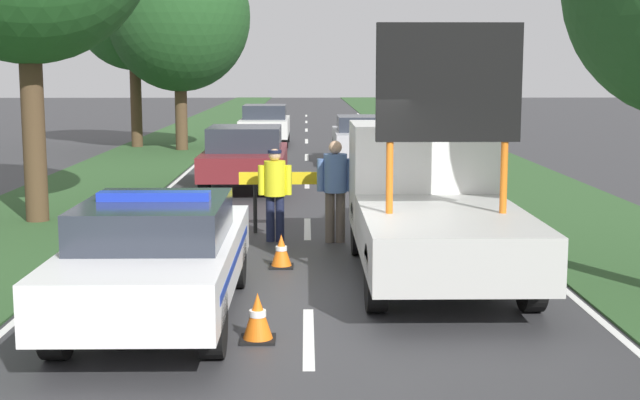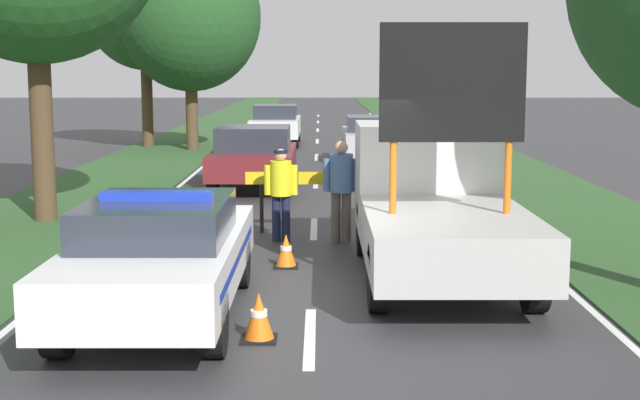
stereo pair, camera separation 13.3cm
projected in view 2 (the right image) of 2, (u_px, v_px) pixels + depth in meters
name	position (u px, v px, depth m)	size (l,w,h in m)	color
ground_plane	(307.00, 303.00, 11.04)	(160.00, 160.00, 0.00)	#333335
lane_markings	(312.00, 165.00, 26.85)	(6.84, 63.81, 0.01)	silver
grass_verge_left	(162.00, 152.00, 30.80)	(3.50, 120.00, 0.03)	#2D5128
grass_verge_right	(463.00, 152.00, 30.85)	(3.50, 120.00, 0.03)	#2D5128
police_car	(156.00, 254.00, 10.26)	(1.80, 4.76, 1.50)	white
work_truck	(431.00, 200.00, 12.58)	(2.10, 5.25, 3.43)	white
road_barrier	(320.00, 183.00, 15.64)	(2.78, 0.08, 1.08)	black
police_officer	(277.00, 187.00, 14.84)	(0.56, 0.36, 1.56)	#191E38
pedestrian_civilian	(337.00, 183.00, 14.75)	(0.61, 0.39, 1.70)	brown
traffic_cone_near_police	(282.00, 251.00, 12.97)	(0.35, 0.35, 0.49)	black
traffic_cone_centre_front	(255.00, 317.00, 9.46)	(0.38, 0.38, 0.52)	black
queued_car_wagon_maroon	(250.00, 156.00, 21.63)	(1.94, 4.38, 1.50)	maroon
queued_car_sedan_silver	(368.00, 138.00, 27.19)	(1.72, 4.31, 1.46)	#B2B2B7
queued_car_van_white	(272.00, 124.00, 33.84)	(1.79, 4.50, 1.53)	silver
roadside_tree_near_left	(140.00, 8.00, 32.25)	(4.33, 4.33, 7.37)	#4C3823
roadside_tree_mid_right	(185.00, 17.00, 31.04)	(4.96, 4.96, 7.29)	#4C3823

